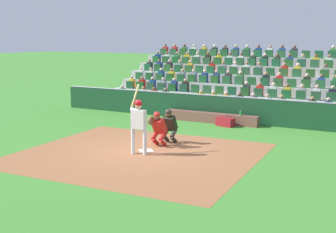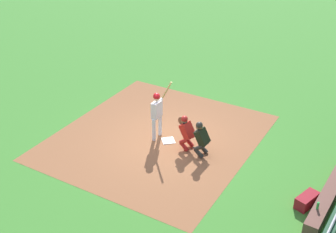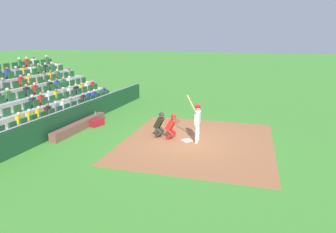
{
  "view_description": "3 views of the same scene",
  "coord_description": "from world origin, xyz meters",
  "px_view_note": "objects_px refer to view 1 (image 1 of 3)",
  "views": [
    {
      "loc": [
        -7.66,
        12.5,
        3.75
      ],
      "look_at": [
        -0.49,
        -0.63,
        1.12
      ],
      "focal_mm": 48.17,
      "sensor_mm": 36.0,
      "label": 1
    },
    {
      "loc": [
        -11.38,
        -7.42,
        8.58
      ],
      "look_at": [
        -0.32,
        -0.2,
        1.22
      ],
      "focal_mm": 47.57,
      "sensor_mm": 36.0,
      "label": 2
    },
    {
      "loc": [
        12.86,
        3.34,
        4.76
      ],
      "look_at": [
        -0.45,
        -1.1,
        0.97
      ],
      "focal_mm": 31.89,
      "sensor_mm": 36.0,
      "label": 3
    }
  ],
  "objects_px": {
    "batter_at_plate": "(138,120)",
    "dugout_bench": "(211,118)",
    "home_plate_marker": "(146,151)",
    "home_plate_umpire": "(169,124)",
    "water_bottle_on_bench": "(240,113)",
    "equipment_duffel_bag": "(225,122)",
    "catcher_crouching": "(158,127)"
  },
  "relations": [
    {
      "from": "home_plate_marker",
      "to": "home_plate_umpire",
      "type": "xyz_separation_m",
      "value": [
        -0.13,
        -1.4,
        0.68
      ]
    },
    {
      "from": "batter_at_plate",
      "to": "catcher_crouching",
      "type": "height_order",
      "value": "batter_at_plate"
    },
    {
      "from": "home_plate_umpire",
      "to": "dugout_bench",
      "type": "xyz_separation_m",
      "value": [
        0.26,
        -4.37,
        -0.47
      ]
    },
    {
      "from": "catcher_crouching",
      "to": "dugout_bench",
      "type": "relative_size",
      "value": 0.29
    },
    {
      "from": "dugout_bench",
      "to": "water_bottle_on_bench",
      "type": "relative_size",
      "value": 19.66
    },
    {
      "from": "batter_at_plate",
      "to": "water_bottle_on_bench",
      "type": "relative_size",
      "value": 10.12
    },
    {
      "from": "batter_at_plate",
      "to": "equipment_duffel_bag",
      "type": "height_order",
      "value": "batter_at_plate"
    },
    {
      "from": "water_bottle_on_bench",
      "to": "equipment_duffel_bag",
      "type": "height_order",
      "value": "water_bottle_on_bench"
    },
    {
      "from": "home_plate_marker",
      "to": "water_bottle_on_bench",
      "type": "xyz_separation_m",
      "value": [
        -1.27,
        -5.7,
        0.53
      ]
    },
    {
      "from": "home_plate_umpire",
      "to": "water_bottle_on_bench",
      "type": "xyz_separation_m",
      "value": [
        -1.14,
        -4.3,
        -0.14
      ]
    },
    {
      "from": "home_plate_umpire",
      "to": "water_bottle_on_bench",
      "type": "relative_size",
      "value": 5.74
    },
    {
      "from": "home_plate_marker",
      "to": "batter_at_plate",
      "type": "distance_m",
      "value": 1.2
    },
    {
      "from": "home_plate_marker",
      "to": "dugout_bench",
      "type": "height_order",
      "value": "dugout_bench"
    },
    {
      "from": "home_plate_marker",
      "to": "home_plate_umpire",
      "type": "bearing_deg",
      "value": -95.11
    },
    {
      "from": "equipment_duffel_bag",
      "to": "home_plate_marker",
      "type": "bearing_deg",
      "value": 96.79
    },
    {
      "from": "dugout_bench",
      "to": "water_bottle_on_bench",
      "type": "xyz_separation_m",
      "value": [
        -1.4,
        0.07,
        0.33
      ]
    },
    {
      "from": "home_plate_umpire",
      "to": "dugout_bench",
      "type": "height_order",
      "value": "home_plate_umpire"
    },
    {
      "from": "home_plate_marker",
      "to": "batter_at_plate",
      "type": "relative_size",
      "value": 0.2
    },
    {
      "from": "home_plate_marker",
      "to": "dugout_bench",
      "type": "bearing_deg",
      "value": -88.68
    },
    {
      "from": "batter_at_plate",
      "to": "catcher_crouching",
      "type": "xyz_separation_m",
      "value": [
        -0.02,
        -1.22,
        -0.42
      ]
    },
    {
      "from": "home_plate_umpire",
      "to": "equipment_duffel_bag",
      "type": "xyz_separation_m",
      "value": [
        -0.62,
        -3.88,
        -0.51
      ]
    },
    {
      "from": "batter_at_plate",
      "to": "water_bottle_on_bench",
      "type": "bearing_deg",
      "value": -101.58
    },
    {
      "from": "equipment_duffel_bag",
      "to": "catcher_crouching",
      "type": "bearing_deg",
      "value": 95.76
    },
    {
      "from": "batter_at_plate",
      "to": "catcher_crouching",
      "type": "distance_m",
      "value": 1.29
    },
    {
      "from": "batter_at_plate",
      "to": "dugout_bench",
      "type": "height_order",
      "value": "batter_at_plate"
    },
    {
      "from": "catcher_crouching",
      "to": "home_plate_umpire",
      "type": "height_order",
      "value": "home_plate_umpire"
    },
    {
      "from": "batter_at_plate",
      "to": "home_plate_umpire",
      "type": "height_order",
      "value": "batter_at_plate"
    },
    {
      "from": "batter_at_plate",
      "to": "water_bottle_on_bench",
      "type": "distance_m",
      "value": 6.32
    },
    {
      "from": "home_plate_marker",
      "to": "equipment_duffel_bag",
      "type": "xyz_separation_m",
      "value": [
        -0.74,
        -5.29,
        0.17
      ]
    },
    {
      "from": "home_plate_marker",
      "to": "dugout_bench",
      "type": "xyz_separation_m",
      "value": [
        0.13,
        -5.77,
        0.2
      ]
    },
    {
      "from": "home_plate_marker",
      "to": "equipment_duffel_bag",
      "type": "relative_size",
      "value": 0.56
    },
    {
      "from": "batter_at_plate",
      "to": "equipment_duffel_bag",
      "type": "relative_size",
      "value": 2.84
    }
  ]
}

